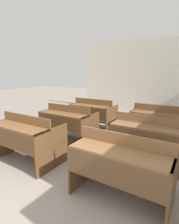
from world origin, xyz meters
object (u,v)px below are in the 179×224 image
object	(u,v)px
bench_front_left	(26,137)
bench_second_left	(68,122)
bench_second_right	(146,137)
bench_third_right	(159,122)
bench_front_right	(122,164)
bench_third_left	(93,113)
schoolbag	(9,138)

from	to	relation	value
bench_front_left	bench_second_left	size ratio (longest dim) A/B	1.00
bench_second_right	bench_third_right	xyz separation A→B (m)	(-0.01, 1.16, 0.00)
bench_second_right	bench_third_right	distance (m)	1.16
bench_second_left	bench_third_right	bearing A→B (deg)	32.57
bench_second_left	bench_third_right	size ratio (longest dim) A/B	1.00
bench_front_right	bench_second_right	world-z (taller)	same
bench_second_right	bench_third_right	size ratio (longest dim) A/B	1.00
bench_third_left	bench_third_right	world-z (taller)	same
bench_second_left	bench_second_right	bearing A→B (deg)	-0.27
bench_front_left	bench_third_left	distance (m)	2.30
bench_front_left	bench_third_right	size ratio (longest dim) A/B	1.00
bench_second_left	schoolbag	xyz separation A→B (m)	(-0.91, -0.94, -0.28)
bench_front_left	bench_front_right	size ratio (longest dim) A/B	1.00
bench_second_right	bench_third_right	bearing A→B (deg)	90.60
bench_front_right	bench_second_left	bearing A→B (deg)	147.44
bench_front_right	bench_third_left	bearing A→B (deg)	128.28
bench_front_left	schoolbag	bearing A→B (deg)	166.90
bench_front_left	bench_third_left	size ratio (longest dim) A/B	1.00
bench_third_left	bench_front_right	bearing A→B (deg)	-51.72
bench_front_right	bench_third_right	distance (m)	2.30
bench_second_right	bench_front_left	bearing A→B (deg)	-148.18
bench_third_left	bench_third_right	xyz separation A→B (m)	(1.81, -0.00, 0.00)
bench_third_left	schoolbag	size ratio (longest dim) A/B	3.15
bench_second_right	schoolbag	xyz separation A→B (m)	(-2.72, -0.93, -0.28)
bench_front_right	schoolbag	xyz separation A→B (m)	(-2.71, 0.21, -0.28)
bench_third_right	schoolbag	size ratio (longest dim) A/B	3.15
bench_second_left	bench_front_right	bearing A→B (deg)	-32.56
bench_front_left	bench_third_left	bearing A→B (deg)	89.70
bench_front_right	bench_third_left	world-z (taller)	same
bench_front_right	bench_second_left	size ratio (longest dim) A/B	1.00
bench_front_right	schoolbag	size ratio (longest dim) A/B	3.15
bench_second_right	schoolbag	size ratio (longest dim) A/B	3.15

